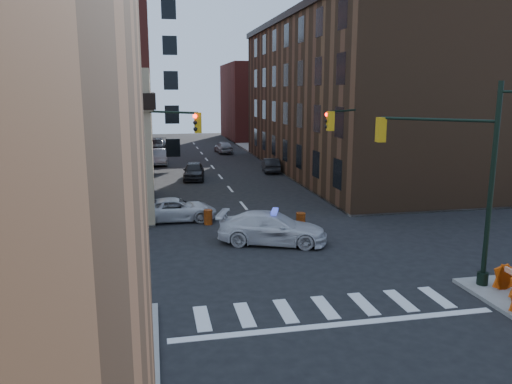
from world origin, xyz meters
name	(u,v)px	position (x,y,z in m)	size (l,w,h in m)	color
ground	(279,250)	(0.00, 0.00, 0.00)	(140.00, 140.00, 0.00)	black
sidewalk_ne	(396,155)	(23.00, 32.75, 0.07)	(34.00, 54.50, 0.15)	gray
apartment_block	(38,53)	(-18.50, 40.00, 12.00)	(25.00, 25.00, 24.00)	maroon
commercial_row_ne	(354,99)	(13.00, 22.50, 7.00)	(14.00, 34.00, 14.00)	#482E1C
filler_nw	(87,89)	(-16.00, 62.00, 8.00)	(20.00, 18.00, 16.00)	brown
filler_ne	(275,102)	(14.00, 58.00, 6.00)	(16.00, 16.00, 12.00)	maroon
signal_pole_se	(463,172)	(6.04, -5.52, 4.61)	(5.40, 5.27, 8.00)	black
signal_pole_nw	(155,153)	(-5.85, 5.34, 4.34)	(3.58, 3.67, 8.00)	black
signal_pole_ne	(352,149)	(5.84, 5.35, 4.34)	(3.67, 3.58, 8.00)	black
tree_ne_near	(288,134)	(7.50, 26.00, 3.49)	(3.00, 3.00, 4.85)	black
tree_ne_far	(270,128)	(7.50, 34.00, 3.49)	(3.00, 3.00, 4.85)	black
police_car	(272,228)	(-0.06, 1.24, 0.81)	(2.28, 5.62, 1.63)	silver
pickup	(176,209)	(-4.75, 6.91, 0.69)	(2.29, 4.96, 1.38)	silver
parked_car_wnear	(194,171)	(-2.50, 21.08, 0.77)	(1.81, 4.51, 1.54)	black
parked_car_wfar	(158,157)	(-5.50, 31.19, 0.81)	(1.72, 4.92, 1.62)	#93959B
parked_car_wdeep	(157,145)	(-5.44, 43.65, 0.78)	(2.18, 5.36, 1.56)	black
parked_car_enear	(271,165)	(5.17, 23.75, 0.68)	(1.44, 4.13, 1.36)	black
parked_car_efar	(224,147)	(2.79, 39.66, 0.76)	(1.79, 4.46, 1.52)	#9C9EA4
pedestrian_a	(103,204)	(-9.06, 7.62, 1.10)	(0.69, 0.45, 1.90)	black
pedestrian_b	(101,207)	(-9.14, 7.35, 0.93)	(0.76, 0.59, 1.55)	black
pedestrian_c	(82,211)	(-10.10, 6.21, 1.00)	(1.00, 0.42, 1.71)	#1E222D
barrel_road	(301,221)	(2.14, 3.50, 0.48)	(0.54, 0.54, 0.96)	orange
barrel_bank	(208,217)	(-2.93, 5.60, 0.44)	(0.50, 0.50, 0.89)	#E9530A
barricade_se_a	(512,282)	(7.24, -7.41, 0.64)	(1.30, 0.65, 0.98)	orange
barricade_nw_a	(137,217)	(-7.00, 5.90, 0.61)	(1.23, 0.61, 0.92)	#D14A09
barricade_nw_b	(112,212)	(-8.50, 7.14, 0.66)	(1.36, 0.68, 1.02)	orange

